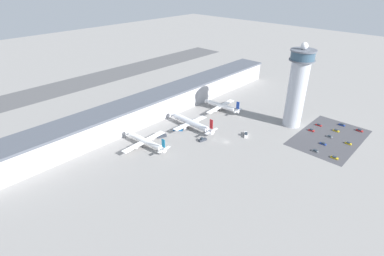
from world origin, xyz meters
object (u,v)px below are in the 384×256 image
(service_truck_fuel, at_px, (178,129))
(car_red_hatchback, at_px, (323,144))
(car_green_van, at_px, (342,125))
(car_blue_compact, at_px, (336,131))
(car_navy_sedan, at_px, (315,151))
(airplane_gate_bravo, at_px, (191,123))
(airplane_gate_charlie, at_px, (221,106))
(car_grey_coupe, at_px, (329,136))
(service_truck_catering, at_px, (246,135))
(car_black_suv, at_px, (319,125))
(airplane_gate_alpha, at_px, (145,141))
(car_yellow_taxi, at_px, (348,143))
(car_silver_sedan, at_px, (360,130))
(control_tower, at_px, (297,86))
(service_truck_baggage, at_px, (162,136))
(service_truck_water, at_px, (203,140))
(car_white_wagon, at_px, (311,130))
(car_maroon_suv, at_px, (334,158))

(service_truck_fuel, relative_size, car_red_hatchback, 1.65)
(car_green_van, distance_m, car_blue_compact, 12.79)
(car_green_van, xyz_separation_m, car_navy_sedan, (-51.56, -0.84, -0.08))
(airplane_gate_bravo, relative_size, airplane_gate_charlie, 1.18)
(airplane_gate_charlie, xyz_separation_m, car_grey_coupe, (17.31, -86.43, -3.71))
(service_truck_catering, bearing_deg, car_black_suv, -31.37)
(airplane_gate_alpha, distance_m, car_green_van, 152.56)
(car_red_hatchback, bearing_deg, airplane_gate_charlie, 92.60)
(service_truck_fuel, bearing_deg, car_yellow_taxi, -56.14)
(airplane_gate_bravo, xyz_separation_m, car_yellow_taxi, (57.71, -96.69, -3.86))
(airplane_gate_charlie, distance_m, car_green_van, 96.17)
(airplane_gate_bravo, bearing_deg, car_silver_sedan, -49.13)
(control_tower, relative_size, car_red_hatchback, 14.79)
(service_truck_fuel, height_order, service_truck_baggage, service_truck_baggage)
(service_truck_catering, xyz_separation_m, car_yellow_taxi, (39.38, -58.72, -0.50))
(car_silver_sedan, bearing_deg, service_truck_fuel, 132.87)
(control_tower, distance_m, airplane_gate_alpha, 118.09)
(service_truck_water, height_order, car_white_wagon, service_truck_water)
(car_maroon_suv, distance_m, car_blue_compact, 40.26)
(car_grey_coupe, bearing_deg, car_white_wagon, 89.47)
(car_black_suv, distance_m, car_yellow_taxi, 29.74)
(airplane_gate_alpha, xyz_separation_m, car_silver_sedan, (124.83, -100.15, -3.50))
(service_truck_baggage, bearing_deg, airplane_gate_charlie, -2.15)
(car_red_hatchback, xyz_separation_m, car_grey_coupe, (13.35, 0.71, 0.01))
(airplane_gate_alpha, bearing_deg, car_silver_sedan, -38.74)
(car_red_hatchback, height_order, car_black_suv, car_black_suv)
(car_blue_compact, distance_m, car_white_wagon, 18.45)
(car_red_hatchback, height_order, car_blue_compact, car_blue_compact)
(airplane_gate_alpha, bearing_deg, car_green_van, -34.80)
(car_white_wagon, bearing_deg, control_tower, 92.44)
(car_silver_sedan, bearing_deg, car_black_suv, 115.11)
(car_green_van, bearing_deg, airplane_gate_alpha, 145.20)
(service_truck_baggage, xyz_separation_m, car_maroon_suv, (58.01, -102.01, -0.47))
(car_grey_coupe, bearing_deg, service_truck_baggage, 133.27)
(car_maroon_suv, bearing_deg, airplane_gate_alpha, 126.53)
(car_red_hatchback, bearing_deg, car_white_wagon, 46.94)
(airplane_gate_bravo, distance_m, car_silver_sedan, 127.28)
(car_silver_sedan, bearing_deg, car_yellow_taxi, -178.91)
(car_maroon_suv, bearing_deg, car_white_wagon, 46.07)
(car_maroon_suv, distance_m, car_black_suv, 46.43)
(car_green_van, bearing_deg, car_white_wagon, 151.73)
(airplane_gate_alpha, bearing_deg, car_white_wagon, -36.29)
(service_truck_catering, xyz_separation_m, car_white_wagon, (40.26, -31.65, -0.43))
(service_truck_water, distance_m, car_maroon_suv, 87.36)
(airplane_gate_bravo, relative_size, service_truck_catering, 5.56)
(airplane_gate_bravo, bearing_deg, car_maroon_suv, -71.23)
(control_tower, bearing_deg, airplane_gate_alpha, 150.03)
(car_red_hatchback, bearing_deg, airplane_gate_bravo, 118.23)
(car_silver_sedan, bearing_deg, car_blue_compact, 134.00)
(control_tower, relative_size, airplane_gate_alpha, 1.67)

